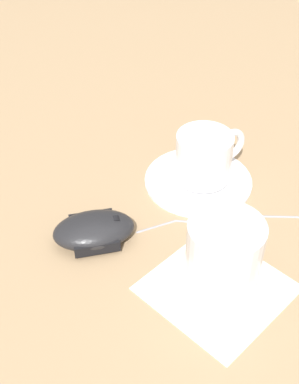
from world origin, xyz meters
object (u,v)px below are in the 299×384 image
object	(u,v)px
coffee_cup	(205,156)
drinking_glass	(223,258)
saucer	(198,179)
computer_mouse	(94,230)

from	to	relation	value
coffee_cup	drinking_glass	world-z (taller)	drinking_glass
saucer	computer_mouse	xyz separation A→B (m)	(0.08, 0.16, 0.01)
coffee_cup	computer_mouse	bearing A→B (deg)	62.60
coffee_cup	drinking_glass	bearing A→B (deg)	114.97
computer_mouse	drinking_glass	distance (m)	0.17
saucer	drinking_glass	size ratio (longest dim) A/B	1.57
computer_mouse	saucer	bearing A→B (deg)	-116.88
saucer	computer_mouse	world-z (taller)	computer_mouse
computer_mouse	drinking_glass	size ratio (longest dim) A/B	1.23
saucer	coffee_cup	xyz separation A→B (m)	(-0.01, -0.01, 0.04)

